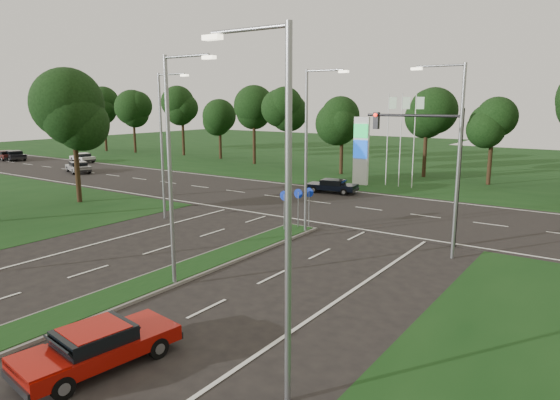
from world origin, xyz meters
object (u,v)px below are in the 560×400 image
Objects in this scene: navy_sedan at (332,186)px; far_car_a at (78,167)px; far_car_b at (82,157)px; far_car_d at (6,155)px; red_sedan at (97,345)px; far_car_c at (14,155)px.

navy_sedan is 27.90m from far_car_a.
far_car_b is (-35.36, 0.99, 0.01)m from navy_sedan.
red_sedan is at bearing -105.22° from far_car_d.
far_car_c reaches higher than red_sedan.
far_car_a is 18.26m from far_car_d.
far_car_c is at bearing 103.63° from far_car_a.
far_car_c reaches higher than far_car_b.
navy_sedan is at bearing -72.11° from far_car_c.
red_sedan reaches higher than far_car_d.
far_car_b is at bearing 154.28° from red_sedan.
navy_sedan is 35.37m from far_car_b.
far_car_b is at bearing -58.96° from far_car_d.
navy_sedan is at bearing -59.28° from far_car_a.
far_car_a is 1.07× the size of far_car_b.
far_car_c is (-44.31, -2.69, 0.07)m from navy_sedan.
far_car_d is (-10.30, -4.08, 0.04)m from far_car_b.
far_car_c is (-52.16, 24.97, 0.02)m from red_sedan.
far_car_a is at bearing -82.75° from far_car_c.
far_car_a is 16.95m from far_car_c.
navy_sedan is 1.02× the size of far_car_b.
red_sedan reaches higher than far_car_b.
far_car_d reaches higher than far_car_b.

